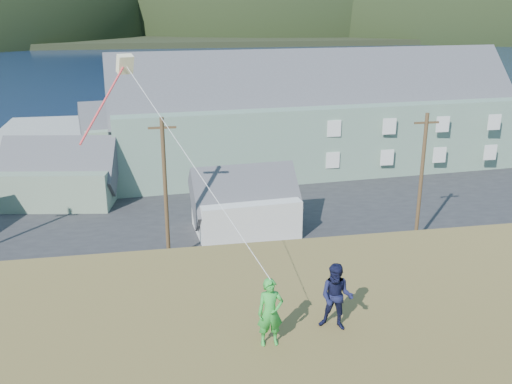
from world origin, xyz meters
TOP-DOWN VIEW (x-y plane):
  - ground at (0.00, 0.00)m, footprint 900.00×900.00m
  - grass_strip at (0.00, -2.00)m, footprint 110.00×8.00m
  - waterfront_lot at (0.00, 17.00)m, footprint 72.00×36.00m
  - wharf at (-6.00, 40.00)m, footprint 26.00×14.00m
  - far_shore at (0.00, 330.00)m, footprint 900.00×320.00m
  - far_hills at (35.59, 279.38)m, footprint 760.00×265.00m
  - lodge at (14.03, 20.62)m, footprint 38.65×13.12m
  - shed_palegreen_near at (-8.51, 14.12)m, footprint 9.54×6.80m
  - shed_white at (4.69, 5.45)m, footprint 7.49×5.27m
  - shed_palegreen_far at (-3.34, 28.73)m, footprint 10.94×7.32m
  - utility_poles at (-1.04, 1.50)m, footprint 31.39×0.24m
  - parked_cars at (-8.39, 19.20)m, footprint 21.61×12.59m
  - kite_flyer_green at (1.34, -18.70)m, footprint 0.64×0.42m
  - kite_flyer_navy at (3.14, -18.30)m, footprint 1.08×1.00m
  - kite_rig at (-1.95, -13.17)m, footprint 2.26×3.19m

SIDE VIEW (x-z plane):
  - ground at x=0.00m, z-range 0.00..0.00m
  - grass_strip at x=0.00m, z-range 0.00..0.10m
  - waterfront_lot at x=0.00m, z-range 0.00..0.12m
  - wharf at x=-6.00m, z-range 0.00..0.90m
  - parked_cars at x=-8.39m, z-range 0.08..1.61m
  - far_shore at x=0.00m, z-range 0.00..2.00m
  - far_hills at x=35.59m, z-range -69.50..73.50m
  - shed_white at x=4.69m, z-range -0.64..5.04m
  - shed_palegreen_near at x=-8.51m, z-range -0.77..5.59m
  - shed_palegreen_far at x=-3.34m, z-range -0.80..6.02m
  - utility_poles at x=-1.04m, z-range -0.22..9.62m
  - lodge at x=14.03m, z-range -1.56..11.82m
  - kite_flyer_green at x=1.34m, z-range 7.20..8.95m
  - kite_flyer_navy at x=3.14m, z-range 7.20..8.99m
  - kite_rig at x=-1.95m, z-range 9.22..17.25m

